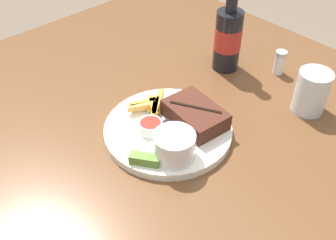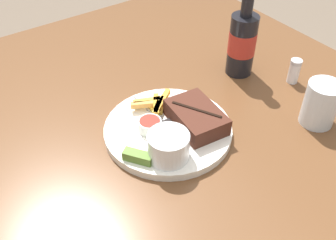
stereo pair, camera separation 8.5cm
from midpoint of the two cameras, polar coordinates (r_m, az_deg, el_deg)
dining_table at (r=0.92m, az=2.64°, el=-5.20°), size 1.29×1.20×0.73m
dinner_plate at (r=0.87m, az=2.80°, el=-1.57°), size 0.28×0.28×0.02m
steak_portion at (r=0.86m, az=6.92°, el=0.33°), size 0.14×0.11×0.04m
fries_pile at (r=0.90m, az=1.41°, el=2.26°), size 0.07×0.14×0.02m
coleslaw_cup at (r=0.77m, az=3.20°, el=-3.78°), size 0.08×0.08×0.06m
dipping_sauce_cup at (r=0.84m, az=0.23°, el=-0.85°), size 0.05×0.05×0.03m
pickle_spear at (r=0.78m, az=-1.28°, el=-5.49°), size 0.06×0.05×0.02m
fork_utensil at (r=0.90m, az=-0.02°, el=1.52°), size 0.13×0.01×0.00m
knife_utensil at (r=0.88m, az=4.35°, el=0.02°), size 0.03×0.17×0.01m
beer_bottle at (r=1.04m, az=13.09°, el=11.00°), size 0.07×0.07×0.26m
drinking_glass at (r=0.95m, az=23.71°, el=2.06°), size 0.08×0.08×0.10m
salt_shaker at (r=1.07m, az=20.06°, el=6.62°), size 0.03×0.03×0.07m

